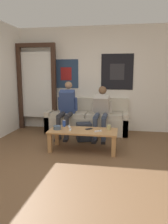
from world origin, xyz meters
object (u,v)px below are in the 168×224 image
object	(u,v)px
game_controller_near_left	(69,126)
game_controller_far_center	(70,130)
ceramic_bowl	(57,127)
backpack	(84,132)
game_controller_near_right	(98,131)
coffee_table	(83,133)
person_seated_adult	(66,107)
person_seated_teen	(101,110)
cell_phone	(89,129)
pillar_candle	(109,127)
couch	(87,120)
drink_can_blue	(64,123)

from	to	relation	value
game_controller_near_left	game_controller_far_center	distance (m)	0.24
ceramic_bowl	game_controller_near_left	size ratio (longest dim) A/B	1.02
backpack	game_controller_near_right	world-z (taller)	game_controller_near_right
coffee_table	person_seated_adult	xyz separation A→B (m)	(-0.56, 0.96, 0.34)
coffee_table	game_controller_far_center	xyz separation A→B (m)	(-0.23, -0.05, 0.08)
person_seated_teen	game_controller_near_right	xyz separation A→B (m)	(0.04, -1.02, -0.22)
person_seated_teen	cell_phone	distance (m)	0.91
game_controller_near_left	game_controller_near_right	bearing A→B (deg)	-22.27
backpack	game_controller_near_right	bearing A→B (deg)	-60.77
person_seated_teen	game_controller_near_right	bearing A→B (deg)	-87.58
ceramic_bowl	backpack	bearing A→B (deg)	57.73
pillar_candle	backpack	bearing A→B (deg)	139.85
pillar_candle	game_controller_near_right	size ratio (longest dim) A/B	0.75
person_seated_adult	person_seated_teen	xyz separation A→B (m)	(0.80, -0.01, -0.05)
ceramic_bowl	cell_phone	xyz separation A→B (m)	(0.58, 0.12, -0.03)
ceramic_bowl	game_controller_near_left	xyz separation A→B (m)	(0.18, 0.22, -0.03)
couch	backpack	xyz separation A→B (m)	(0.05, -0.69, -0.10)
pillar_candle	game_controller_far_center	world-z (taller)	pillar_candle
couch	cell_phone	bearing A→B (deg)	-79.40
backpack	game_controller_far_center	size ratio (longest dim) A/B	2.58
pillar_candle	game_controller_near_left	size ratio (longest dim) A/B	0.67
backpack	game_controller_near_right	xyz separation A→B (m)	(0.37, -0.66, 0.22)
pillar_candle	person_seated_teen	bearing A→B (deg)	105.21
person_seated_teen	backpack	distance (m)	0.65
game_controller_near_right	couch	bearing A→B (deg)	107.11
backpack	drink_can_blue	world-z (taller)	drink_can_blue
coffee_table	pillar_candle	world-z (taller)	pillar_candle
cell_phone	backpack	bearing A→B (deg)	109.25
person_seated_adult	game_controller_far_center	distance (m)	1.09
backpack	cell_phone	distance (m)	0.58
couch	drink_can_blue	size ratio (longest dim) A/B	15.80
person_seated_adult	cell_phone	xyz separation A→B (m)	(0.65, -0.87, -0.27)
game_controller_near_right	backpack	bearing A→B (deg)	119.23
backpack	ceramic_bowl	xyz separation A→B (m)	(-0.40, -0.63, 0.25)
pillar_candle	game_controller_near_right	world-z (taller)	pillar_candle
ceramic_bowl	game_controller_near_right	size ratio (longest dim) A/B	1.15
person_seated_adult	game_controller_far_center	xyz separation A→B (m)	(0.33, -1.01, -0.26)
couch	game_controller_near_left	bearing A→B (deg)	-99.08
person_seated_adult	cell_phone	world-z (taller)	person_seated_adult
backpack	pillar_candle	size ratio (longest dim) A/B	3.92
person_seated_teen	drink_can_blue	size ratio (longest dim) A/B	9.13
drink_can_blue	game_controller_near_right	distance (m)	0.77
game_controller_near_left	cell_phone	distance (m)	0.41
couch	backpack	world-z (taller)	couch
ceramic_bowl	pillar_candle	distance (m)	0.96
pillar_candle	person_seated_adult	bearing A→B (deg)	141.12
coffee_table	pillar_candle	bearing A→B (deg)	15.57
game_controller_far_center	game_controller_near_left	bearing A→B (deg)	108.68
pillar_candle	couch	bearing A→B (deg)	117.29
game_controller_near_left	game_controller_near_right	distance (m)	0.64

